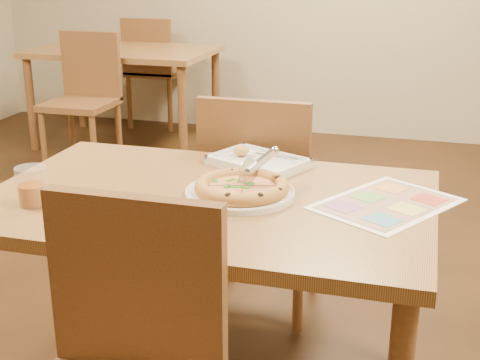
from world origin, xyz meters
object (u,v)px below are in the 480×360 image
(bg_table, at_px, (124,60))
(bg_chair_near, at_px, (86,84))
(bg_chair_far, at_px, (152,60))
(menu, at_px, (387,203))
(chair_near, at_px, (121,353))
(pizza_cutter, at_px, (257,164))
(glass_tumbler, at_px, (32,188))
(plate, at_px, (240,193))
(appetizer_tray, at_px, (257,162))
(pizza, at_px, (242,187))
(dining_table, at_px, (209,222))
(chair_far, at_px, (259,181))

(bg_table, distance_m, bg_chair_near, 0.61)
(bg_chair_far, height_order, menu, bg_chair_far)
(chair_near, distance_m, pizza_cutter, 0.72)
(bg_table, relative_size, glass_tumbler, 11.76)
(chair_near, xyz_separation_m, plate, (0.09, 0.62, 0.16))
(bg_chair_far, distance_m, glass_tumbler, 3.70)
(glass_tumbler, bearing_deg, pizza_cutter, 24.97)
(appetizer_tray, relative_size, glass_tumbler, 3.25)
(bg_chair_far, bearing_deg, pizza_cutter, 118.15)
(plate, distance_m, menu, 0.42)
(bg_chair_near, distance_m, pizza, 2.77)
(plate, xyz_separation_m, appetizer_tray, (-0.03, 0.30, 0.00))
(plate, xyz_separation_m, menu, (0.42, 0.05, -0.01))
(glass_tumbler, bearing_deg, bg_chair_near, 115.56)
(plate, bearing_deg, bg_chair_far, 117.27)
(bg_chair_near, distance_m, bg_chair_far, 1.10)
(pizza, relative_size, appetizer_tray, 0.77)
(dining_table, xyz_separation_m, bg_table, (-1.60, 2.80, 0.00))
(chair_near, relative_size, pizza, 1.70)
(bg_chair_far, bearing_deg, appetizer_tray, 119.18)
(pizza_cutter, height_order, glass_tumbler, pizza_cutter)
(dining_table, distance_m, pizza_cutter, 0.23)
(bg_table, relative_size, bg_chair_far, 2.77)
(chair_far, bearing_deg, plate, 98.93)
(plate, height_order, pizza_cutter, pizza_cutter)
(chair_near, relative_size, bg_chair_near, 1.00)
(pizza_cutter, bearing_deg, menu, -59.23)
(chair_far, relative_size, appetizer_tray, 1.31)
(bg_table, xyz_separation_m, menu, (2.11, -2.73, 0.09))
(pizza_cutter, distance_m, glass_tumbler, 0.64)
(bg_chair_near, xyz_separation_m, glass_tumbler, (1.15, -2.40, 0.20))
(pizza_cutter, bearing_deg, chair_near, -161.31)
(plate, height_order, glass_tumbler, glass_tumbler)
(bg_table, height_order, pizza, pizza)
(chair_near, relative_size, bg_table, 0.36)
(appetizer_tray, bearing_deg, glass_tumbler, -134.07)
(bg_chair_far, distance_m, pizza_cutter, 3.68)
(bg_chair_far, height_order, plate, bg_chair_far)
(bg_chair_near, height_order, plate, bg_chair_near)
(dining_table, distance_m, bg_chair_near, 2.72)
(glass_tumbler, bearing_deg, chair_near, -41.32)
(bg_table, bearing_deg, pizza, -58.62)
(bg_chair_far, height_order, pizza, bg_chair_far)
(chair_near, distance_m, bg_chair_near, 3.22)
(dining_table, bearing_deg, pizza_cutter, 26.38)
(chair_near, relative_size, menu, 1.19)
(pizza, height_order, appetizer_tray, appetizer_tray)
(bg_chair_near, relative_size, pizza, 1.70)
(bg_chair_near, relative_size, menu, 1.19)
(chair_near, height_order, plate, chair_near)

